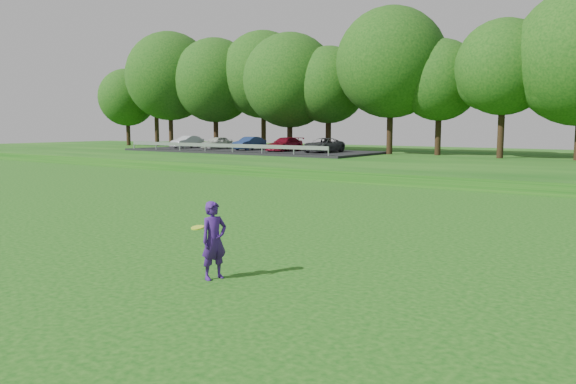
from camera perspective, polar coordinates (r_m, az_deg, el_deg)
The scene contains 6 objects.
ground at distance 11.73m, azimuth -14.45°, elevation -8.62°, with size 140.00×140.00×0.00m, color #0E480E.
berm at distance 42.28m, azimuth 23.22°, elevation 2.52°, with size 130.00×30.00×0.60m, color #0E480E.
walking_path at distance 28.79m, azimuth 17.38°, elevation 0.43°, with size 130.00×1.60×0.04m, color gray.
treeline at distance 46.38m, azimuth 24.73°, elevation 12.44°, with size 104.00×7.00×15.00m, color #0E3C0D, non-canonical shape.
parking_lot at distance 51.37m, azimuth -3.55°, elevation 4.55°, with size 24.00×9.00×1.38m.
woman at distance 11.35m, azimuth -7.54°, elevation -4.88°, with size 0.60×0.69×1.58m.
Camera 1 is at (8.66, -7.29, 3.09)m, focal length 35.00 mm.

